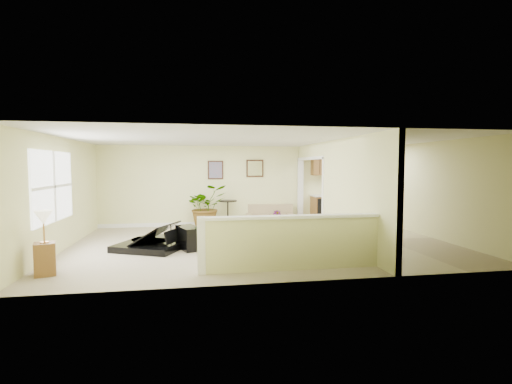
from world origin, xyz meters
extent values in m
plane|color=#C4B299|center=(0.00, 0.00, 0.00)|extent=(9.00, 9.00, 0.00)
cube|color=#EDECA1|center=(0.00, 3.00, 1.25)|extent=(9.00, 0.04, 2.50)
cube|color=#EDECA1|center=(0.00, -3.00, 1.25)|extent=(9.00, 0.04, 2.50)
cube|color=#EDECA1|center=(-4.50, 0.00, 1.25)|extent=(0.04, 6.00, 2.50)
cube|color=#EDECA1|center=(4.50, 0.00, 1.25)|extent=(0.04, 6.00, 2.50)
cube|color=silver|center=(0.00, 0.00, 2.50)|extent=(9.00, 6.00, 0.04)
cube|color=#9B8F69|center=(3.15, 0.00, 0.00)|extent=(2.70, 6.00, 0.01)
cube|color=#EDECA1|center=(1.80, -1.20, 1.25)|extent=(0.12, 3.60, 2.50)
cube|color=#EDECA1|center=(1.80, 1.77, 2.30)|extent=(0.12, 2.35, 0.40)
cube|color=#EDECA1|center=(0.15, -2.30, 0.47)|extent=(3.30, 0.12, 0.95)
cube|color=white|center=(0.15, -2.30, 0.96)|extent=(3.40, 0.22, 0.05)
cube|color=white|center=(-1.50, -2.30, 0.50)|extent=(0.14, 0.14, 1.00)
cube|color=white|center=(-4.49, -0.50, 1.45)|extent=(0.05, 2.15, 1.45)
cube|color=#3C2315|center=(-0.95, 2.98, 1.75)|extent=(0.48, 0.03, 0.58)
cube|color=#8E5A73|center=(-0.95, 2.96, 1.75)|extent=(0.40, 0.01, 0.50)
cube|color=#3C2315|center=(0.30, 2.98, 1.80)|extent=(0.55, 0.03, 0.55)
cube|color=white|center=(0.30, 2.96, 1.80)|extent=(0.46, 0.01, 0.46)
cube|color=brown|center=(3.30, 2.70, 0.45)|extent=(2.30, 0.60, 0.90)
cube|color=silver|center=(3.30, 2.70, 0.92)|extent=(2.36, 0.65, 0.04)
cube|color=black|center=(2.50, 2.69, 0.43)|extent=(0.60, 0.60, 0.84)
cube|color=brown|center=(3.30, 2.82, 1.95)|extent=(2.30, 0.35, 0.75)
cube|color=black|center=(-2.60, -0.18, 0.73)|extent=(1.75, 1.66, 0.29)
cylinder|color=black|center=(-2.74, 0.35, 0.73)|extent=(1.18, 1.18, 0.29)
cube|color=silver|center=(-1.78, -0.18, 0.69)|extent=(0.59, 0.95, 0.02)
cube|color=black|center=(-2.69, -0.08, 0.99)|extent=(1.44, 1.45, 0.64)
cube|color=black|center=(-1.74, -0.30, 0.25)|extent=(0.64, 0.85, 0.51)
cube|color=tan|center=(0.72, 2.65, 0.21)|extent=(1.63, 1.11, 0.42)
cube|color=tan|center=(0.72, 2.98, 0.64)|extent=(1.51, 0.47, 0.44)
cube|color=tan|center=(0.06, 2.65, 0.50)|extent=(0.33, 0.87, 0.16)
cube|color=tan|center=(1.38, 2.65, 0.50)|extent=(0.33, 0.87, 0.16)
cylinder|color=black|center=(-0.60, 2.65, 0.02)|extent=(0.41, 0.41, 0.03)
cylinder|color=black|center=(-0.60, 2.65, 0.41)|extent=(0.04, 0.04, 0.79)
cylinder|color=black|center=(-0.60, 2.65, 0.80)|extent=(0.56, 0.56, 0.03)
cylinder|color=black|center=(-1.27, 2.56, 0.13)|extent=(0.38, 0.38, 0.26)
imported|color=#194A16|center=(-1.27, 2.56, 0.66)|extent=(1.45, 1.35, 1.31)
cylinder|color=black|center=(0.91, 2.49, 0.09)|extent=(0.26, 0.26, 0.18)
imported|color=#194A16|center=(0.91, 2.49, 0.25)|extent=(0.29, 0.29, 0.49)
cube|color=brown|center=(-4.15, -1.93, 0.28)|extent=(0.41, 0.41, 0.56)
cylinder|color=#B1773B|center=(-4.15, -1.93, 0.57)|extent=(0.15, 0.15, 0.02)
cylinder|color=#B1773B|center=(-4.15, -1.93, 0.76)|extent=(0.03, 0.03, 0.38)
cone|color=beige|center=(-4.15, -1.93, 0.99)|extent=(0.30, 0.30, 0.24)
camera|label=1|loc=(-1.60, -8.69, 1.87)|focal=26.00mm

